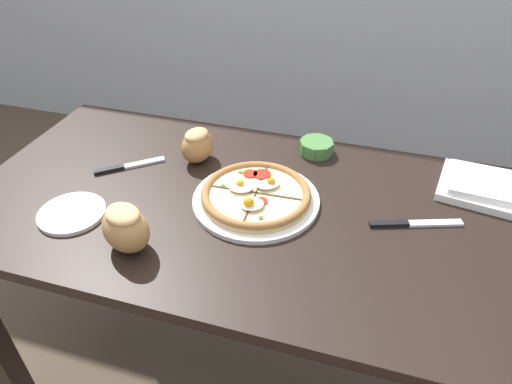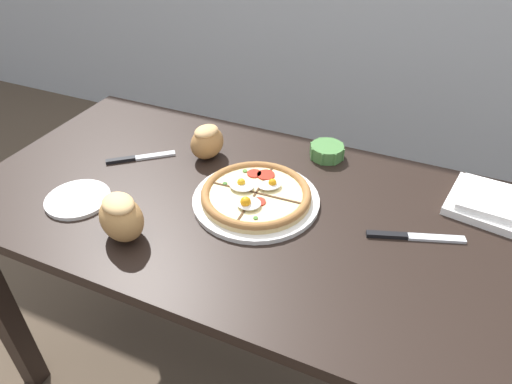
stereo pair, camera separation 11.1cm
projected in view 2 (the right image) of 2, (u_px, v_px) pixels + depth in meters
ground_plane at (248, 373)px, 1.57m from camera, size 12.00×12.00×0.00m
dining_table at (246, 235)px, 1.19m from camera, size 1.40×0.72×0.75m
pizza at (256, 196)px, 1.12m from camera, size 0.31×0.31×0.06m
ramekin_bowl at (327, 151)px, 1.28m from camera, size 0.10×0.10×0.04m
napkin_folded at (497, 205)px, 1.09m from camera, size 0.24×0.21×0.04m
bread_piece_near at (207, 141)px, 1.26m from camera, size 0.10×0.12×0.09m
bread_piece_mid at (121, 216)px, 0.99m from camera, size 0.15×0.13×0.11m
knife_main at (414, 237)px, 1.02m from camera, size 0.21×0.09×0.01m
knife_spare at (140, 158)px, 1.28m from camera, size 0.16×0.14×0.01m
side_saucer at (78, 199)px, 1.13m from camera, size 0.16×0.16×0.01m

